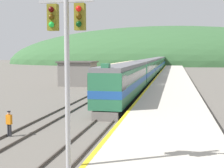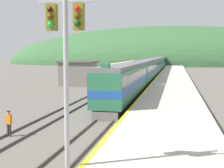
% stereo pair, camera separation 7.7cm
% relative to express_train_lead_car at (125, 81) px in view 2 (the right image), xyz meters
% --- Properties ---
extents(track_main, '(1.52, 180.00, 0.16)m').
position_rel_express_train_lead_car_xyz_m(track_main, '(0.00, 40.51, -2.28)').
color(track_main, '#4C443D').
rests_on(track_main, ground).
extents(track_siding, '(1.52, 180.00, 0.16)m').
position_rel_express_train_lead_car_xyz_m(track_siding, '(-4.67, 40.51, -2.28)').
color(track_siding, '#4C443D').
rests_on(track_siding, ground).
extents(platform, '(6.47, 140.00, 0.92)m').
position_rel_express_train_lead_car_xyz_m(platform, '(5.03, 20.51, -1.91)').
color(platform, '#BCB5A5').
rests_on(platform, ground).
extents(distant_hills, '(177.57, 79.91, 40.16)m').
position_rel_express_train_lead_car_xyz_m(distant_hills, '(0.00, 135.85, -2.36)').
color(distant_hills, '#335B33').
rests_on(distant_hills, ground).
extents(station_shed, '(6.16, 4.96, 4.20)m').
position_rel_express_train_lead_car_xyz_m(station_shed, '(-10.90, 16.73, -0.24)').
color(station_shed, slate).
rests_on(station_shed, ground).
extents(express_train_lead_car, '(2.85, 21.44, 4.68)m').
position_rel_express_train_lead_car_xyz_m(express_train_lead_car, '(0.00, 0.00, 0.00)').
color(express_train_lead_car, black).
rests_on(express_train_lead_car, ground).
extents(carriage_second, '(2.84, 20.99, 4.32)m').
position_rel_express_train_lead_car_xyz_m(carriage_second, '(0.00, 22.33, -0.01)').
color(carriage_second, black).
rests_on(carriage_second, ground).
extents(carriage_third, '(2.84, 20.99, 4.32)m').
position_rel_express_train_lead_car_xyz_m(carriage_third, '(0.00, 44.20, -0.01)').
color(carriage_third, black).
rests_on(carriage_third, ground).
extents(carriage_fourth, '(2.84, 20.99, 4.32)m').
position_rel_express_train_lead_car_xyz_m(carriage_fourth, '(0.00, 66.07, -0.01)').
color(carriage_fourth, black).
rests_on(carriage_fourth, ground).
extents(carriage_fifth, '(2.84, 20.99, 4.32)m').
position_rel_express_train_lead_car_xyz_m(carriage_fifth, '(0.00, 87.94, -0.01)').
color(carriage_fifth, black).
rests_on(carriage_fifth, ground).
extents(siding_train, '(2.90, 35.30, 3.68)m').
position_rel_express_train_lead_car_xyz_m(siding_train, '(-4.67, 31.34, -0.46)').
color(siding_train, black).
rests_on(siding_train, ground).
extents(signal_mast_main, '(2.20, 0.42, 8.37)m').
position_rel_express_train_lead_car_xyz_m(signal_mast_main, '(1.34, -22.94, 3.14)').
color(signal_mast_main, '#9E9EA3').
rests_on(signal_mast_main, ground).
extents(track_worker, '(0.38, 0.26, 1.71)m').
position_rel_express_train_lead_car_xyz_m(track_worker, '(-5.16, -16.12, -1.39)').
color(track_worker, '#2D2D33').
rests_on(track_worker, ground).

